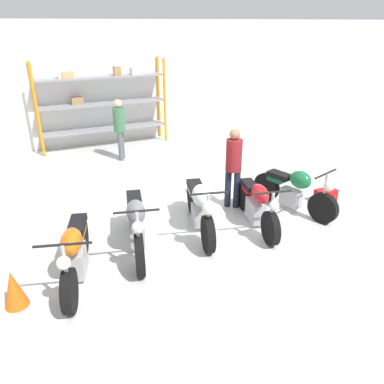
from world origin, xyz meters
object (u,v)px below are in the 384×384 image
(motorcycle_green, at_px, (294,190))
(shelving_rack, at_px, (101,100))
(motorcycle_orange, at_px, (75,253))
(traffic_cone, at_px, (14,289))
(toolbox, at_px, (325,196))
(motorcycle_grey, at_px, (136,224))
(motorcycle_white, at_px, (200,207))
(motorcycle_red, at_px, (257,204))
(person_browsing, at_px, (120,125))
(person_near_rack, at_px, (234,162))

(motorcycle_green, bearing_deg, shelving_rack, -173.77)
(shelving_rack, distance_m, motorcycle_orange, 6.77)
(motorcycle_green, xyz_separation_m, traffic_cone, (-5.20, -0.76, -0.18))
(motorcycle_green, relative_size, toolbox, 4.33)
(motorcycle_grey, bearing_deg, shelving_rack, -173.77)
(motorcycle_orange, height_order, motorcycle_white, motorcycle_white)
(motorcycle_white, relative_size, motorcycle_red, 1.04)
(motorcycle_orange, height_order, motorcycle_grey, motorcycle_grey)
(motorcycle_orange, bearing_deg, motorcycle_grey, 126.32)
(motorcycle_grey, bearing_deg, toolbox, 105.05)
(person_browsing, xyz_separation_m, traffic_cone, (-2.83, -5.27, -0.70))
(motorcycle_grey, xyz_separation_m, person_near_rack, (2.25, 0.75, 0.50))
(motorcycle_white, relative_size, motorcycle_green, 1.06)
(motorcycle_orange, distance_m, motorcycle_grey, 1.12)
(shelving_rack, bearing_deg, traffic_cone, -111.64)
(toolbox, bearing_deg, person_near_rack, 162.02)
(motorcycle_red, bearing_deg, shelving_rack, -154.04)
(person_browsing, bearing_deg, motorcycle_grey, 104.97)
(motorcycle_orange, relative_size, toolbox, 4.42)
(motorcycle_green, bearing_deg, person_near_rack, -138.96)
(traffic_cone, bearing_deg, toolbox, 7.39)
(person_near_rack, bearing_deg, motorcycle_white, -19.37)
(motorcycle_grey, relative_size, person_browsing, 1.22)
(motorcycle_white, xyz_separation_m, person_browsing, (-0.30, 4.48, 0.49))
(shelving_rack, relative_size, motorcycle_grey, 1.88)
(shelving_rack, height_order, motorcycle_grey, shelving_rack)
(motorcycle_grey, xyz_separation_m, motorcycle_red, (2.28, -0.11, -0.05))
(motorcycle_white, bearing_deg, traffic_cone, -61.64)
(motorcycle_grey, height_order, person_near_rack, person_near_rack)
(shelving_rack, height_order, motorcycle_red, shelving_rack)
(motorcycle_grey, xyz_separation_m, toolbox, (4.19, 0.12, -0.34))
(motorcycle_green, height_order, traffic_cone, motorcycle_green)
(motorcycle_white, height_order, person_browsing, person_browsing)
(motorcycle_white, bearing_deg, motorcycle_green, 103.11)
(motorcycle_grey, xyz_separation_m, person_browsing, (0.92, 4.60, 0.50))
(motorcycle_green, relative_size, person_near_rack, 1.14)
(shelving_rack, distance_m, person_browsing, 1.53)
(toolbox, height_order, traffic_cone, traffic_cone)
(motorcycle_orange, height_order, person_browsing, person_browsing)
(motorcycle_orange, height_order, toolbox, motorcycle_orange)
(motorcycle_green, relative_size, traffic_cone, 3.46)
(shelving_rack, xyz_separation_m, motorcycle_orange, (-1.81, -6.45, -0.97))
(person_browsing, height_order, toolbox, person_browsing)
(motorcycle_orange, bearing_deg, motorcycle_red, 110.65)
(traffic_cone, bearing_deg, motorcycle_orange, 18.01)
(motorcycle_orange, relative_size, motorcycle_red, 1.00)
(motorcycle_red, bearing_deg, person_browsing, -151.77)
(motorcycle_red, height_order, person_browsing, person_browsing)
(shelving_rack, height_order, person_near_rack, shelving_rack)
(traffic_cone, bearing_deg, person_browsing, 61.78)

